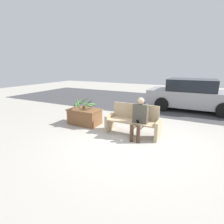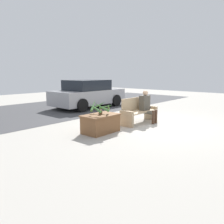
# 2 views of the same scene
# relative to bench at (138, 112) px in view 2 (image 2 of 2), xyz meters

# --- Properties ---
(ground_plane) EXTENTS (30.00, 30.00, 0.00)m
(ground_plane) POSITION_rel_bench_xyz_m (0.12, -0.53, -0.41)
(ground_plane) COLOR #ADA89E
(road_surface) EXTENTS (20.00, 6.00, 0.01)m
(road_surface) POSITION_rel_bench_xyz_m (0.12, 5.15, -0.41)
(road_surface) COLOR #424244
(road_surface) RESTS_ON ground_plane
(bench) EXTENTS (1.64, 0.54, 0.92)m
(bench) POSITION_rel_bench_xyz_m (0.00, 0.00, 0.00)
(bench) COLOR tan
(bench) RESTS_ON ground_plane
(person_seated) EXTENTS (0.42, 0.59, 1.18)m
(person_seated) POSITION_rel_bench_xyz_m (0.26, -0.19, 0.23)
(person_seated) COLOR #4C473D
(person_seated) RESTS_ON ground_plane
(planter_box) EXTENTS (1.12, 0.71, 0.56)m
(planter_box) POSITION_rel_bench_xyz_m (-1.87, 0.09, -0.12)
(planter_box) COLOR brown
(planter_box) RESTS_ON ground_plane
(potted_plant) EXTENTS (0.74, 0.75, 0.46)m
(potted_plant) POSITION_rel_bench_xyz_m (-1.87, 0.10, 0.38)
(potted_plant) COLOR brown
(potted_plant) RESTS_ON planter_box
(parked_car) EXTENTS (3.99, 1.98, 1.45)m
(parked_car) POSITION_rel_bench_xyz_m (1.38, 4.16, 0.30)
(parked_car) COLOR #99999E
(parked_car) RESTS_ON ground_plane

